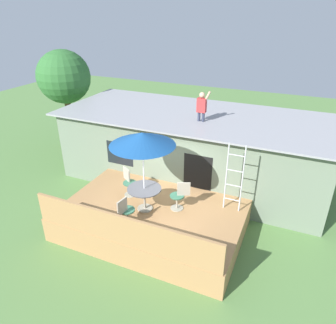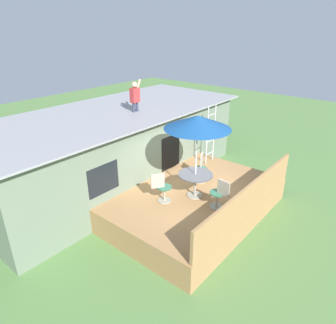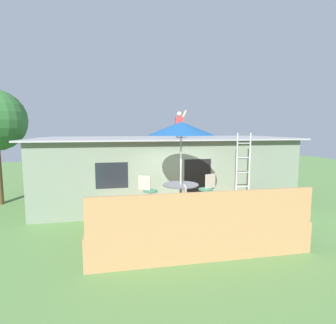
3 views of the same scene
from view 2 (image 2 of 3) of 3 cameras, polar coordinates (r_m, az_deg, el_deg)
The scene contains 11 objects.
ground_plane at distance 10.19m, azimuth 4.40°, elevation -9.25°, with size 40.00×40.00×0.00m, color #567F42.
house at distance 11.73m, azimuth -9.81°, elevation 2.80°, with size 10.50×4.50×2.77m.
deck at distance 9.97m, azimuth 4.47°, elevation -7.34°, with size 5.56×3.93×0.80m, color #A87A4C.
deck_railing at distance 8.75m, azimuth 14.95°, elevation -6.56°, with size 5.46×0.08×0.90m, color #A87A4C.
patio_table at distance 9.22m, azimuth 5.12°, elevation -3.13°, with size 1.04×1.04×0.74m.
patio_umbrella at distance 8.56m, azimuth 5.56°, elevation 7.41°, with size 1.90×1.90×2.54m.
step_ladder at distance 11.46m, azimuth 7.96°, elevation 5.12°, with size 0.52×0.04×2.20m.
person_figure at distance 11.00m, azimuth -6.17°, elevation 12.41°, with size 0.47×0.20×1.11m.
patio_chair_left at distance 8.96m, azimuth -1.12°, elevation -4.81°, with size 0.57×0.45×0.92m.
patio_chair_right at distance 10.22m, azimuth 6.15°, elevation -1.11°, with size 0.59×0.44×0.92m.
patio_chair_near at distance 8.77m, azimuth 9.54°, elevation -5.90°, with size 0.44×0.62×0.92m.
Camera 2 is at (-7.01, -4.82, 5.61)m, focal length 32.68 mm.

